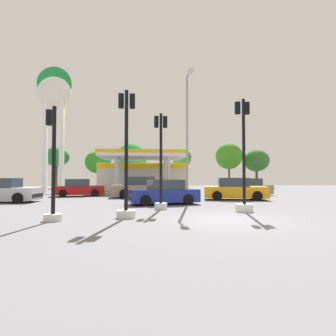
% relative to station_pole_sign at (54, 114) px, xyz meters
% --- Properties ---
extents(ground_plane, '(90.00, 90.00, 0.00)m').
position_rel_station_pole_sign_xyz_m(ground_plane, '(11.92, -18.97, -8.02)').
color(ground_plane, slate).
rests_on(ground_plane, ground).
extents(gas_station, '(10.74, 12.98, 4.29)m').
position_rel_station_pole_sign_xyz_m(gas_station, '(8.96, 6.38, -5.98)').
color(gas_station, beige).
rests_on(gas_station, ground).
extents(station_pole_sign, '(3.43, 0.56, 12.87)m').
position_rel_station_pole_sign_xyz_m(station_pole_sign, '(0.00, 0.00, 0.00)').
color(station_pole_sign, white).
rests_on(station_pole_sign, ground).
extents(car_0, '(4.59, 2.63, 1.55)m').
position_rel_station_pole_sign_xyz_m(car_0, '(15.42, -9.86, -7.31)').
color(car_0, black).
rests_on(car_0, ground).
extents(car_1, '(4.34, 2.09, 1.53)m').
position_rel_station_pole_sign_xyz_m(car_1, '(0.11, -10.48, -7.32)').
color(car_1, black).
rests_on(car_1, ground).
extents(car_2, '(4.81, 2.59, 1.64)m').
position_rel_station_pole_sign_xyz_m(car_2, '(8.79, -6.88, -7.27)').
color(car_2, black).
rests_on(car_2, ground).
extents(car_3, '(4.30, 2.52, 1.44)m').
position_rel_station_pole_sign_xyz_m(car_3, '(10.12, -12.75, -7.36)').
color(car_3, black).
rests_on(car_3, ground).
extents(car_4, '(4.22, 2.00, 1.49)m').
position_rel_station_pole_sign_xyz_m(car_4, '(18.30, -4.87, -7.34)').
color(car_4, black).
rests_on(car_4, ground).
extents(car_5, '(4.32, 2.60, 1.45)m').
position_rel_station_pole_sign_xyz_m(car_5, '(3.58, -4.92, -7.36)').
color(car_5, black).
rests_on(car_5, ground).
extents(traffic_signal_0, '(0.65, 0.68, 4.15)m').
position_rel_station_pole_sign_xyz_m(traffic_signal_0, '(5.62, -18.61, -6.58)').
color(traffic_signal_0, silver).
rests_on(traffic_signal_0, ground).
extents(traffic_signal_1, '(0.78, 0.78, 5.18)m').
position_rel_station_pole_sign_xyz_m(traffic_signal_1, '(13.49, -16.66, -6.34)').
color(traffic_signal_1, silver).
rests_on(traffic_signal_1, ground).
extents(traffic_signal_2, '(0.73, 0.73, 4.98)m').
position_rel_station_pole_sign_xyz_m(traffic_signal_2, '(8.22, -18.09, -6.19)').
color(traffic_signal_2, silver).
rests_on(traffic_signal_2, ground).
extents(traffic_signal_3, '(0.65, 0.67, 4.74)m').
position_rel_station_pole_sign_xyz_m(traffic_signal_3, '(9.77, -15.29, -6.07)').
color(traffic_signal_3, silver).
rests_on(traffic_signal_3, ground).
extents(tree_0, '(3.61, 3.61, 6.17)m').
position_rel_station_pole_sign_xyz_m(tree_0, '(-3.65, 13.72, -3.33)').
color(tree_0, brown).
rests_on(tree_0, ground).
extents(tree_1, '(3.87, 3.87, 5.65)m').
position_rel_station_pole_sign_xyz_m(tree_1, '(2.36, 13.80, -4.10)').
color(tree_1, brown).
rests_on(tree_1, ground).
extents(tree_2, '(4.61, 4.61, 6.87)m').
position_rel_station_pole_sign_xyz_m(tree_2, '(7.34, 13.61, -3.64)').
color(tree_2, brown).
rests_on(tree_2, ground).
extents(tree_3, '(2.97, 2.97, 6.11)m').
position_rel_station_pole_sign_xyz_m(tree_3, '(15.01, 12.96, -3.40)').
color(tree_3, brown).
rests_on(tree_3, ground).
extents(tree_4, '(4.19, 4.19, 7.10)m').
position_rel_station_pole_sign_xyz_m(tree_4, '(22.70, 13.75, -3.03)').
color(tree_4, brown).
rests_on(tree_4, ground).
extents(tree_5, '(4.12, 4.12, 6.21)m').
position_rel_station_pole_sign_xyz_m(tree_5, '(27.74, 15.00, -3.64)').
color(tree_5, brown).
rests_on(tree_5, ground).
extents(corner_streetlamp, '(0.24, 1.48, 7.45)m').
position_rel_station_pole_sign_xyz_m(corner_streetlamp, '(11.44, -13.44, -3.58)').
color(corner_streetlamp, gray).
rests_on(corner_streetlamp, ground).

